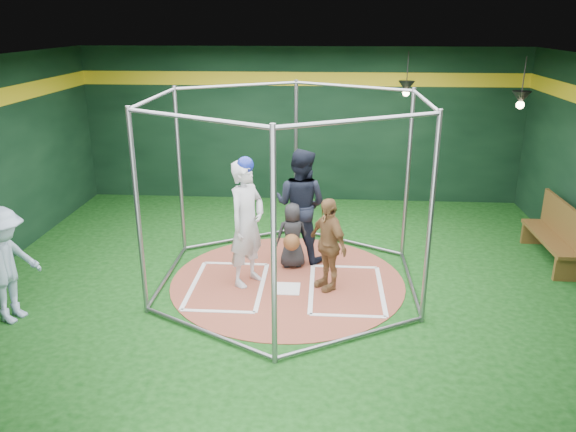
# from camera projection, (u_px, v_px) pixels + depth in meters

# --- Properties ---
(room_shell) EXTENTS (10.10, 9.10, 3.53)m
(room_shell) POSITION_uv_depth(u_px,v_px,m) (288.00, 178.00, 8.61)
(room_shell) COLOR #0C370C
(room_shell) RESTS_ON ground
(clay_disc) EXTENTS (3.80, 3.80, 0.01)m
(clay_disc) POSITION_uv_depth(u_px,v_px,m) (288.00, 281.00, 9.19)
(clay_disc) COLOR #994A37
(clay_disc) RESTS_ON ground
(home_plate) EXTENTS (0.43, 0.43, 0.01)m
(home_plate) POSITION_uv_depth(u_px,v_px,m) (286.00, 289.00, 8.90)
(home_plate) COLOR white
(home_plate) RESTS_ON clay_disc
(batter_box_left) EXTENTS (1.17, 1.77, 0.01)m
(batter_box_left) POSITION_uv_depth(u_px,v_px,m) (228.00, 285.00, 9.01)
(batter_box_left) COLOR white
(batter_box_left) RESTS_ON clay_disc
(batter_box_right) EXTENTS (1.17, 1.77, 0.01)m
(batter_box_right) POSITION_uv_depth(u_px,v_px,m) (346.00, 289.00, 8.89)
(batter_box_right) COLOR white
(batter_box_right) RESTS_ON clay_disc
(batting_cage) EXTENTS (4.05, 4.67, 3.00)m
(batting_cage) POSITION_uv_depth(u_px,v_px,m) (288.00, 194.00, 8.69)
(batting_cage) COLOR gray
(batting_cage) RESTS_ON ground
(pendant_lamp_near) EXTENTS (0.34, 0.34, 0.90)m
(pendant_lamp_near) POSITION_uv_depth(u_px,v_px,m) (406.00, 87.00, 11.52)
(pendant_lamp_near) COLOR black
(pendant_lamp_near) RESTS_ON room_shell
(pendant_lamp_far) EXTENTS (0.34, 0.34, 0.90)m
(pendant_lamp_far) POSITION_uv_depth(u_px,v_px,m) (521.00, 98.00, 9.90)
(pendant_lamp_far) COLOR black
(pendant_lamp_far) RESTS_ON room_shell
(batter_figure) EXTENTS (0.79, 0.88, 2.09)m
(batter_figure) POSITION_uv_depth(u_px,v_px,m) (247.00, 222.00, 8.80)
(batter_figure) COLOR silver
(batter_figure) RESTS_ON clay_disc
(visitor_leopard) EXTENTS (0.80, 0.92, 1.49)m
(visitor_leopard) POSITION_uv_depth(u_px,v_px,m) (328.00, 244.00, 8.72)
(visitor_leopard) COLOR #A77A47
(visitor_leopard) RESTS_ON clay_disc
(catcher_figure) EXTENTS (0.61, 0.62, 1.14)m
(catcher_figure) POSITION_uv_depth(u_px,v_px,m) (292.00, 236.00, 9.54)
(catcher_figure) COLOR black
(catcher_figure) RESTS_ON clay_disc
(umpire) EXTENTS (1.18, 1.07, 1.98)m
(umpire) POSITION_uv_depth(u_px,v_px,m) (301.00, 205.00, 9.76)
(umpire) COLOR black
(umpire) RESTS_ON clay_disc
(bystander_blue) EXTENTS (0.92, 1.22, 1.68)m
(bystander_blue) POSITION_uv_depth(u_px,v_px,m) (6.00, 265.00, 7.76)
(bystander_blue) COLOR #93A9C2
(bystander_blue) RESTS_ON ground
(dugout_bench) EXTENTS (0.43, 1.83, 1.07)m
(dugout_bench) POSITION_uv_depth(u_px,v_px,m) (556.00, 232.00, 9.80)
(dugout_bench) COLOR brown
(dugout_bench) RESTS_ON ground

